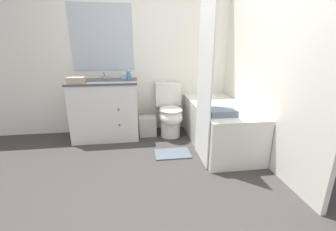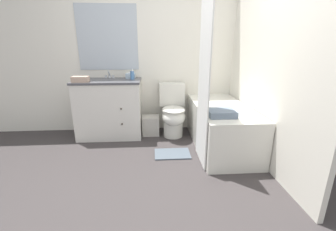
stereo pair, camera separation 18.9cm
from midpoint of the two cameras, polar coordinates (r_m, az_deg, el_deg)
The scene contains 14 objects.
ground_plane at distance 2.27m, azimuth 0.92°, elevation -18.66°, with size 14.00×14.00×0.00m, color #383333.
wall_back at distance 3.58m, azimuth -1.50°, elevation 16.07°, with size 8.00×0.06×2.50m.
wall_right at distance 3.02m, azimuth 24.01°, elevation 14.35°, with size 0.05×2.73×2.50m.
vanity_cabinet at distance 3.45m, azimuth -13.09°, elevation 1.88°, with size 0.95×0.57×0.86m.
sink_faucet at distance 3.55m, azimuth -13.14°, elevation 9.77°, with size 0.14×0.12×0.12m.
toilet at distance 3.40m, azimuth 2.86°, elevation 0.83°, with size 0.39×0.62×0.78m.
bathtub at distance 3.17m, azimuth 14.84°, elevation -2.54°, with size 0.68×1.48×0.57m.
shower_curtain at distance 2.52m, azimuth 11.26°, elevation 8.85°, with size 0.02×0.51×1.94m.
wastebasket at distance 3.49m, azimuth -2.86°, elevation -2.56°, with size 0.26×0.22×0.29m.
tissue_box at distance 3.46m, azimuth -7.92°, elevation 9.96°, with size 0.14×0.14×0.10m.
soap_dispenser at distance 3.34m, azimuth -7.45°, elevation 10.16°, with size 0.06×0.06×0.15m.
hand_towel_folded at distance 3.27m, azimuth -19.81°, elevation 8.65°, with size 0.22×0.13×0.08m.
bath_towel_folded at distance 2.63m, azimuth 15.41°, elevation 0.59°, with size 0.30×0.25×0.07m.
bath_mat at distance 2.92m, azimuth 2.99°, elevation -9.71°, with size 0.45×0.30×0.02m.
Camera 2 is at (-0.06, -1.84, 1.34)m, focal length 24.00 mm.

